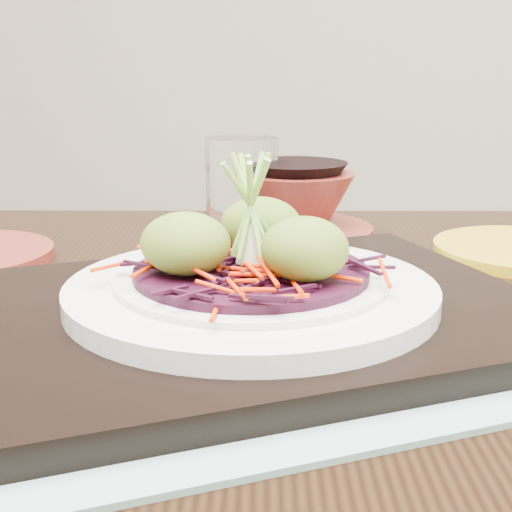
% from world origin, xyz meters
% --- Properties ---
extents(dining_table, '(1.45, 1.10, 0.82)m').
position_xyz_m(dining_table, '(0.07, 0.11, 0.72)').
color(dining_table, black).
rests_on(dining_table, ground).
extents(placemat, '(0.61, 0.57, 0.00)m').
position_xyz_m(placemat, '(0.04, 0.09, 0.83)').
color(placemat, gray).
rests_on(placemat, dining_table).
extents(serving_tray, '(0.52, 0.48, 0.02)m').
position_xyz_m(serving_tray, '(0.04, 0.09, 0.84)').
color(serving_tray, black).
rests_on(serving_tray, placemat).
extents(white_plate, '(0.27, 0.27, 0.02)m').
position_xyz_m(white_plate, '(0.04, 0.09, 0.86)').
color(white_plate, silver).
rests_on(white_plate, serving_tray).
extents(cabbage_bed, '(0.17, 0.17, 0.01)m').
position_xyz_m(cabbage_bed, '(0.04, 0.09, 0.87)').
color(cabbage_bed, '#31091D').
rests_on(cabbage_bed, white_plate).
extents(carrot_julienne, '(0.21, 0.21, 0.01)m').
position_xyz_m(carrot_julienne, '(0.04, 0.09, 0.88)').
color(carrot_julienne, red).
rests_on(carrot_julienne, cabbage_bed).
extents(guacamole_scoops, '(0.15, 0.13, 0.05)m').
position_xyz_m(guacamole_scoops, '(0.04, 0.09, 0.89)').
color(guacamole_scoops, olive).
rests_on(guacamole_scoops, cabbage_bed).
extents(scallion_garnish, '(0.06, 0.06, 0.09)m').
position_xyz_m(scallion_garnish, '(0.04, 0.09, 0.92)').
color(scallion_garnish, '#90CC51').
rests_on(scallion_garnish, cabbage_bed).
extents(water_glass, '(0.11, 0.11, 0.11)m').
position_xyz_m(water_glass, '(-0.02, 0.37, 0.88)').
color(water_glass, white).
rests_on(water_glass, dining_table).
extents(terracotta_bowl_set, '(0.24, 0.24, 0.07)m').
position_xyz_m(terracotta_bowl_set, '(0.04, 0.39, 0.86)').
color(terracotta_bowl_set, maroon).
rests_on(terracotta_bowl_set, dining_table).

